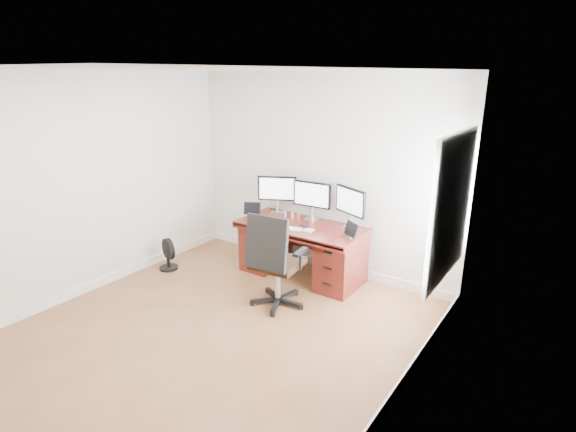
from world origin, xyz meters
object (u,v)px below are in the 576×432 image
Objects in this scene: floor_fan at (168,255)px; keyboard at (292,229)px; desk at (302,248)px; office_chair at (275,276)px; monitor_center at (312,196)px.

keyboard reaches higher than floor_fan.
floor_fan is at bearing -169.93° from keyboard.
keyboard reaches higher than desk.
office_chair reaches higher than desk.
monitor_center reaches higher than office_chair.
monitor_center reaches higher than desk.
desk is 3.75× the size of floor_fan.
desk is 6.64× the size of keyboard.
floor_fan is at bearing 174.07° from office_chair.
desk is 1.91m from floor_fan.
monitor_center reaches higher than keyboard.
monitor_center is at bearing 93.79° from office_chair.
office_chair is 0.77m from keyboard.
monitor_center is at bearing 89.97° from desk.
desk is at bearing 45.91° from floor_fan.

